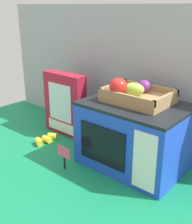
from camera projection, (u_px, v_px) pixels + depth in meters
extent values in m
plane|color=#147A4C|center=(97.00, 147.00, 1.34)|extent=(1.70, 1.70, 0.00)
cube|color=#A0A3A8|center=(124.00, 74.00, 1.38)|extent=(1.61, 0.03, 0.64)
cube|color=blue|center=(135.00, 136.00, 1.16)|extent=(0.41, 0.30, 0.26)
cube|color=black|center=(136.00, 105.00, 1.11)|extent=(0.41, 0.30, 0.01)
cube|color=black|center=(102.00, 146.00, 1.08)|extent=(0.21, 0.01, 0.15)
cube|color=white|center=(144.00, 162.00, 0.97)|extent=(0.09, 0.01, 0.22)
cube|color=#A37F51|center=(138.00, 98.00, 1.12)|extent=(0.25, 0.19, 0.03)
cube|color=#A37F51|center=(125.00, 97.00, 1.05)|extent=(0.25, 0.01, 0.02)
cube|color=#A37F51|center=(150.00, 87.00, 1.18)|extent=(0.25, 0.01, 0.02)
cube|color=#A37F51|center=(114.00, 87.00, 1.19)|extent=(0.01, 0.19, 0.02)
cube|color=#A37F51|center=(166.00, 98.00, 1.04)|extent=(0.01, 0.19, 0.02)
sphere|color=red|center=(118.00, 87.00, 1.10)|extent=(0.07, 0.07, 0.07)
ellipsoid|color=#9EC647|center=(134.00, 89.00, 1.10)|extent=(0.10, 0.08, 0.05)
sphere|color=#72287F|center=(144.00, 86.00, 1.14)|extent=(0.05, 0.05, 0.05)
cube|color=#B2192D|center=(65.00, 104.00, 1.44)|extent=(0.24, 0.06, 0.32)
cube|color=silver|center=(60.00, 103.00, 1.41)|extent=(0.16, 0.00, 0.19)
cube|color=white|center=(61.00, 127.00, 1.46)|extent=(0.18, 0.00, 0.05)
cylinder|color=black|center=(64.00, 163.00, 1.16)|extent=(0.01, 0.01, 0.06)
cube|color=#F44C6B|center=(64.00, 152.00, 1.14)|extent=(0.07, 0.00, 0.05)
cylinder|color=yellow|center=(39.00, 142.00, 1.36)|extent=(0.05, 0.05, 0.03)
cylinder|color=yellow|center=(47.00, 139.00, 1.38)|extent=(0.05, 0.03, 0.03)
cylinder|color=yellow|center=(53.00, 136.00, 1.42)|extent=(0.05, 0.05, 0.03)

